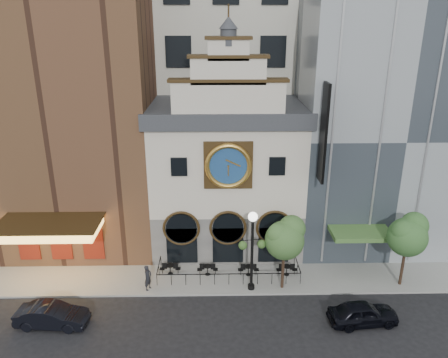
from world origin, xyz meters
The scene contains 17 objects.
ground centered at (0.00, 0.00, 0.00)m, with size 120.00×120.00×0.00m, color black.
sidewalk centered at (0.00, 2.50, 0.07)m, with size 44.00×5.00×0.15m, color gray.
clock_building centered at (0.00, 7.82, 6.69)m, with size 12.60×8.78×18.65m.
theater_building centered at (-13.00, 9.96, 12.60)m, with size 14.00×15.60×25.00m.
retail_building centered at (12.99, 9.99, 10.14)m, with size 14.00×14.40×20.00m.
office_tower centered at (0.00, 20.00, 20.00)m, with size 20.00×16.00×40.00m, color #BBB8A8.
cafe_railing centered at (0.00, 2.50, 0.60)m, with size 10.60×2.60×0.90m, color black, non-canonical shape.
bistro_0 centered at (-4.47, 2.73, 0.61)m, with size 1.58×0.68×0.90m.
bistro_1 centered at (-1.59, 2.57, 0.61)m, with size 1.58×0.68×0.90m.
bistro_2 centered at (1.54, 2.47, 0.61)m, with size 1.58×0.68×0.90m.
bistro_3 centered at (4.47, 2.42, 0.61)m, with size 1.58×0.68×0.90m.
car_right centered at (8.55, -3.13, 0.77)m, with size 1.81×4.50×1.53m, color black.
car_left centered at (-11.50, -2.96, 0.76)m, with size 1.60×4.58×1.51m, color black.
pedestrian centered at (-5.86, 0.73, 1.11)m, with size 0.70×0.46×1.92m, color black.
lamppost centered at (1.61, 0.64, 3.93)m, with size 1.95×0.78×6.11m.
tree_left centered at (3.94, 0.82, 4.24)m, with size 2.89×2.79×5.57m.
tree_right centered at (12.73, 1.06, 4.28)m, with size 2.92×2.82×5.63m.
Camera 1 is at (-0.90, -26.37, 18.67)m, focal length 35.00 mm.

